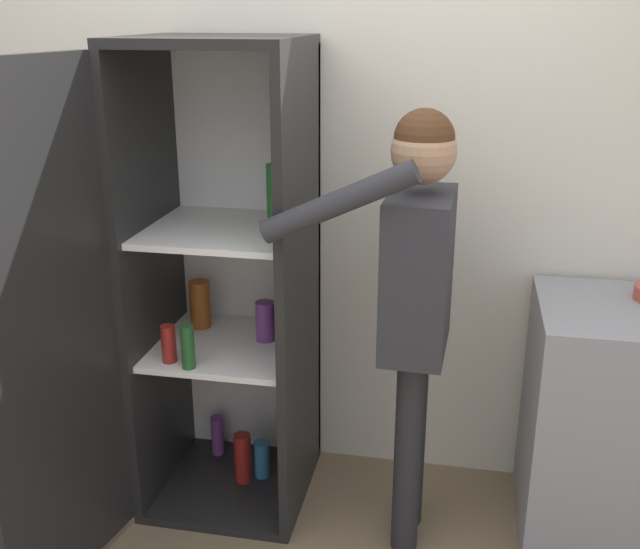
# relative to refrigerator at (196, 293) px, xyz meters

# --- Properties ---
(wall_back) EXTENTS (7.00, 0.06, 2.55)m
(wall_back) POSITION_rel_refrigerator_xyz_m (0.32, 0.45, 0.36)
(wall_back) COLOR silver
(wall_back) RESTS_ON ground_plane
(refrigerator) EXTENTS (0.79, 1.24, 1.84)m
(refrigerator) POSITION_rel_refrigerator_xyz_m (0.00, 0.00, 0.00)
(refrigerator) COLOR black
(refrigerator) RESTS_ON ground_plane
(person) EXTENTS (0.62, 0.51, 1.63)m
(person) POSITION_rel_refrigerator_xyz_m (0.83, -0.07, 0.14)
(person) COLOR #262628
(person) RESTS_ON ground_plane
(counter) EXTENTS (0.63, 0.60, 0.93)m
(counter) POSITION_rel_refrigerator_xyz_m (1.58, 0.10, -0.44)
(counter) COLOR gray
(counter) RESTS_ON ground_plane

